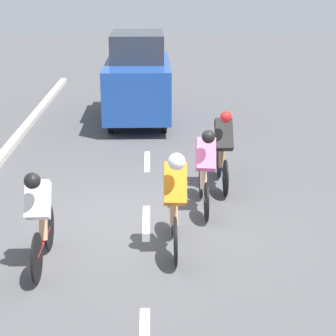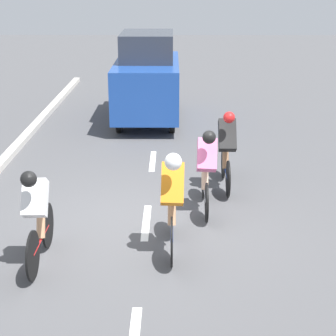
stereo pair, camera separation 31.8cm
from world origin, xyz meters
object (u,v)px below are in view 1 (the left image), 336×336
cyclist_black (223,147)px  cyclist_white (40,216)px  cyclist_pink (205,167)px  cyclist_orange (175,198)px  support_car (138,78)px

cyclist_black → cyclist_white: bearing=46.2°
cyclist_white → cyclist_pink: 3.09m
cyclist_black → cyclist_orange: bearing=68.6°
cyclist_orange → cyclist_black: cyclist_orange is taller
cyclist_orange → support_car: 7.90m
cyclist_white → support_car: bearing=-98.1°
cyclist_black → cyclist_pink: (0.44, 1.08, -0.02)m
cyclist_orange → cyclist_pink: cyclist_orange is taller
cyclist_orange → cyclist_white: 1.90m
cyclist_white → support_car: support_car is taller
cyclist_white → cyclist_pink: cyclist_pink is taller
cyclist_orange → cyclist_black: (-1.02, -2.60, -0.04)m
cyclist_orange → cyclist_black: bearing=-111.4°
cyclist_white → cyclist_pink: bearing=-141.8°
cyclist_pink → cyclist_orange: bearing=69.2°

